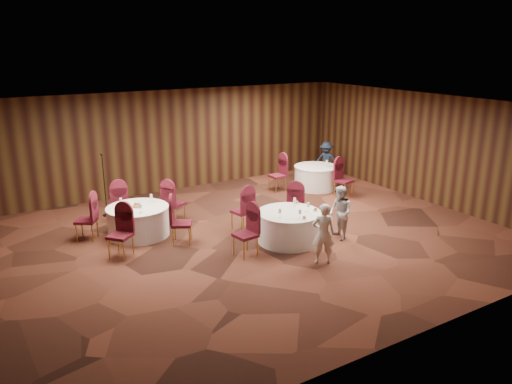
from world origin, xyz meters
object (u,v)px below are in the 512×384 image
table_left (138,221)px  table_right (316,177)px  mic_stand (106,198)px  woman_a (323,234)px  woman_b (340,213)px  table_main (289,226)px  man_c (326,160)px

table_left → table_right: 6.41m
table_right → mic_stand: (-6.61, 0.85, 0.14)m
woman_a → woman_b: woman_a is taller
table_main → woman_b: (1.15, -0.50, 0.29)m
table_left → table_right: same height
mic_stand → woman_a: (3.17, -5.53, 0.16)m
table_right → man_c: 1.32m
mic_stand → woman_a: bearing=-60.2°
table_main → woman_a: woman_a is taller
mic_stand → table_left: bearing=-81.7°
mic_stand → man_c: bearing=-0.6°
table_left → man_c: (7.36, 1.82, 0.28)m
table_main → man_c: size_ratio=1.17×
woman_b → woman_a: bearing=-41.4°
table_left → woman_a: (2.89, -3.63, 0.30)m
woman_b → table_main: bearing=-101.0°
mic_stand → woman_b: 6.39m
man_c → mic_stand: bearing=-122.8°
table_right → woman_a: size_ratio=1.05×
table_main → table_left: 3.72m
table_left → mic_stand: bearing=98.3°
woman_a → mic_stand: bearing=-30.3°
table_right → man_c: (1.03, 0.78, 0.28)m
table_left → man_c: man_c is taller
mic_stand → woman_b: size_ratio=1.31×
table_main → table_left: (-2.97, 2.24, -0.00)m
man_c → woman_a: bearing=-71.6°
table_main → woman_a: 1.42m
mic_stand → man_c: (7.64, -0.08, 0.14)m
table_left → table_right: size_ratio=1.07×
table_left → mic_stand: mic_stand is taller
table_main → table_right: size_ratio=1.08×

